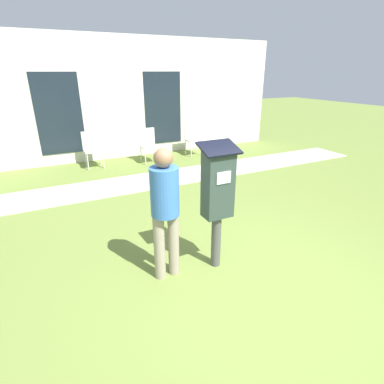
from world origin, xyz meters
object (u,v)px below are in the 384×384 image
(person_standing, at_px, (165,206))
(outdoor_chair_left, at_px, (92,146))
(outdoor_chair_middle, at_px, (148,142))
(parking_meter, at_px, (218,191))
(outdoor_chair_right, at_px, (193,136))

(person_standing, xyz_separation_m, outdoor_chair_left, (-0.01, 5.01, -0.40))
(person_standing, height_order, outdoor_chair_middle, person_standing)
(parking_meter, bearing_deg, outdoor_chair_right, 66.41)
(person_standing, bearing_deg, parking_meter, -45.85)
(person_standing, distance_m, outdoor_chair_middle, 5.03)
(parking_meter, distance_m, outdoor_chair_left, 5.16)
(outdoor_chair_middle, bearing_deg, person_standing, -109.19)
(parking_meter, height_order, outdoor_chair_right, parking_meter)
(parking_meter, bearing_deg, person_standing, 172.51)
(parking_meter, bearing_deg, outdoor_chair_middle, 80.89)
(outdoor_chair_middle, distance_m, outdoor_chair_right, 1.44)
(person_standing, distance_m, outdoor_chair_left, 5.03)
(parking_meter, relative_size, person_standing, 1.01)
(person_standing, relative_size, outdoor_chair_middle, 1.76)
(parking_meter, height_order, outdoor_chair_middle, parking_meter)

